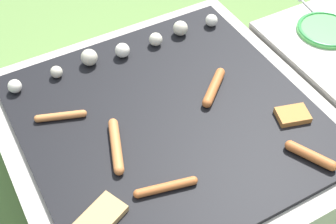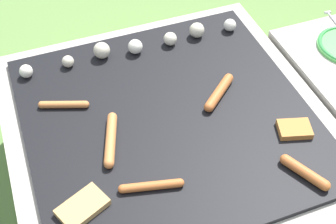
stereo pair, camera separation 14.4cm
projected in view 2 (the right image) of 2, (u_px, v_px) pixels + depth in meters
name	position (u px, v px, depth m)	size (l,w,h in m)	color
ground_plane	(168.00, 190.00, 1.76)	(14.00, 14.00, 0.00)	#608442
grill	(168.00, 157.00, 1.61)	(0.99, 0.99, 0.41)	#B2AA9E
sausage_front_center	(151.00, 186.00, 1.26)	(0.18, 0.06, 0.02)	#B7602D
sausage_back_left	(64.00, 105.00, 1.47)	(0.15, 0.07, 0.02)	#C6753D
sausage_front_right	(219.00, 92.00, 1.50)	(0.15, 0.13, 0.03)	#B7602D
sausage_back_right	(111.00, 139.00, 1.37)	(0.09, 0.20, 0.03)	#C6753D
sausage_mid_right	(305.00, 172.00, 1.29)	(0.09, 0.14, 0.03)	#B7602D
bread_slice_left	(82.00, 207.00, 1.22)	(0.15, 0.13, 0.02)	tan
bread_slice_right	(294.00, 129.00, 1.40)	(0.11, 0.10, 0.02)	#B27033
mushroom_row	(140.00, 44.00, 1.65)	(0.79, 0.07, 0.06)	silver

